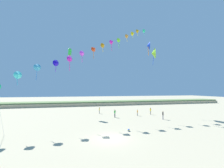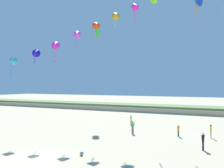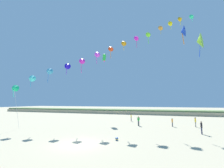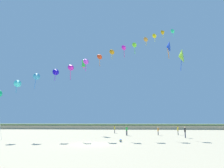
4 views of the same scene
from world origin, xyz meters
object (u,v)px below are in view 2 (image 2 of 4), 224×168
object	(u,v)px
person_near_left	(211,130)
person_far_left	(178,130)
beach_ball	(82,154)
large_kite_high_solo	(97,32)
person_far_right	(131,120)
person_mid_center	(133,126)
person_near_right	(203,140)

from	to	relation	value
person_near_left	person_far_left	world-z (taller)	person_near_left
beach_ball	person_near_left	bearing A→B (deg)	50.78
person_far_left	large_kite_high_solo	distance (m)	23.60
person_near_left	person_far_right	world-z (taller)	person_near_left
person_mid_center	person_far_right	world-z (taller)	person_mid_center
person_mid_center	person_near_left	bearing A→B (deg)	9.11
person_near_right	beach_ball	xyz separation A→B (m)	(-10.02, -6.66, -0.84)
person_near_left	beach_ball	world-z (taller)	person_near_left
person_far_right	large_kite_high_solo	world-z (taller)	large_kite_high_solo
person_near_left	person_mid_center	world-z (taller)	person_mid_center
person_near_right	person_far_right	world-z (taller)	person_near_right
person_far_left	beach_ball	size ratio (longest dim) A/B	4.10
person_mid_center	large_kite_high_solo	distance (m)	20.36
person_far_left	large_kite_high_solo	xyz separation A→B (m)	(-16.02, 7.83, 15.45)
person_near_right	person_mid_center	world-z (taller)	person_near_right
person_near_left	person_far_right	bearing A→B (deg)	159.19
person_far_right	beach_ball	distance (m)	17.55
person_far_right	large_kite_high_solo	bearing A→B (deg)	161.40
person_near_left	person_mid_center	xyz separation A→B (m)	(-9.61, -1.54, 0.03)
beach_ball	large_kite_high_solo	bearing A→B (deg)	115.00
person_mid_center	person_far_left	xyz separation A→B (m)	(5.82, 0.90, -0.15)
person_near_left	large_kite_high_solo	distance (m)	26.06
person_far_right	beach_ball	bearing A→B (deg)	-84.47
person_mid_center	large_kite_high_solo	world-z (taller)	large_kite_high_solo
person_near_left	large_kite_high_solo	world-z (taller)	large_kite_high_solo
person_near_left	large_kite_high_solo	xyz separation A→B (m)	(-19.80, 7.19, 15.34)
person_near_left	large_kite_high_solo	size ratio (longest dim) A/B	0.73
person_far_left	beach_ball	world-z (taller)	person_far_left
person_far_left	large_kite_high_solo	world-z (taller)	large_kite_high_solo
large_kite_high_solo	person_far_right	bearing A→B (deg)	-18.60
person_near_left	person_far_right	distance (m)	13.01
person_far_left	person_far_right	bearing A→B (deg)	147.85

